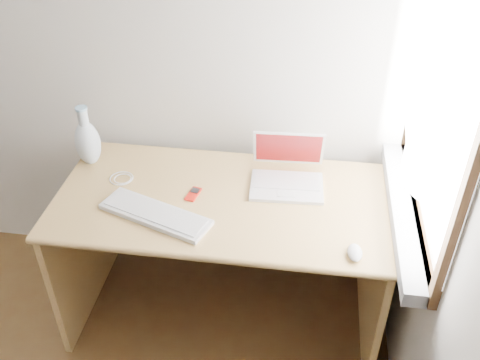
# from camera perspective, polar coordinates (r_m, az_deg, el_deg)

# --- Properties ---
(back_wall) EXTENTS (3.50, 0.04, 2.60)m
(back_wall) POSITION_cam_1_polar(r_m,az_deg,el_deg) (2.66, -21.93, 15.20)
(back_wall) COLOR silver
(back_wall) RESTS_ON floor
(window) EXTENTS (0.11, 0.99, 1.10)m
(window) POSITION_cam_1_polar(r_m,az_deg,el_deg) (1.98, 20.18, 7.93)
(window) COLOR white
(window) RESTS_ON right_wall
(desk) EXTENTS (1.41, 0.70, 0.74)m
(desk) POSITION_cam_1_polar(r_m,az_deg,el_deg) (2.47, -1.56, -4.63)
(desk) COLOR tan
(desk) RESTS_ON floor
(laptop) EXTENTS (0.32, 0.27, 0.21)m
(laptop) POSITION_cam_1_polar(r_m,az_deg,el_deg) (2.33, 5.13, 0.71)
(laptop) COLOR white
(laptop) RESTS_ON desk
(external_keyboard) EXTENTS (0.49, 0.29, 0.02)m
(external_keyboard) POSITION_cam_1_polar(r_m,az_deg,el_deg) (2.19, -9.02, -3.60)
(external_keyboard) COLOR white
(external_keyboard) RESTS_ON desk
(mouse) EXTENTS (0.06, 0.10, 0.03)m
(mouse) POSITION_cam_1_polar(r_m,az_deg,el_deg) (2.04, 12.15, -7.57)
(mouse) COLOR white
(mouse) RESTS_ON desk
(ipod) EXTENTS (0.06, 0.10, 0.01)m
(ipod) POSITION_cam_1_polar(r_m,az_deg,el_deg) (2.29, -5.01, -1.50)
(ipod) COLOR #B7160C
(ipod) RESTS_ON desk
(cable_coil) EXTENTS (0.14, 0.14, 0.01)m
(cable_coil) POSITION_cam_1_polar(r_m,az_deg,el_deg) (2.43, -12.53, 0.18)
(cable_coil) COLOR white
(cable_coil) RESTS_ON desk
(remote) EXTENTS (0.05, 0.08, 0.01)m
(remote) POSITION_cam_1_polar(r_m,az_deg,el_deg) (2.20, -8.69, -3.57)
(remote) COLOR white
(remote) RESTS_ON desk
(vase) EXTENTS (0.11, 0.11, 0.29)m
(vase) POSITION_cam_1_polar(r_m,az_deg,el_deg) (2.51, -15.95, 3.98)
(vase) COLOR silver
(vase) RESTS_ON desk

